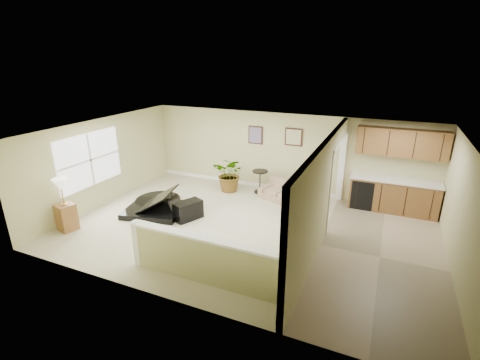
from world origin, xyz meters
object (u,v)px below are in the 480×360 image
at_px(lamp_stand, 65,209).
at_px(loveseat, 283,191).
at_px(piano, 156,190).
at_px(small_plant, 318,201).
at_px(piano_bench, 188,210).
at_px(palm_plant, 231,174).
at_px(accent_table, 260,179).

bearing_deg(lamp_stand, loveseat, 42.59).
xyz_separation_m(piano, small_plant, (4.17, 1.89, -0.35)).
distance_m(piano_bench, small_plant, 3.66).
relative_size(piano, palm_plant, 1.76).
relative_size(accent_table, palm_plant, 0.63).
relative_size(loveseat, small_plant, 2.60).
xyz_separation_m(accent_table, small_plant, (1.98, -0.56, -0.21)).
distance_m(loveseat, palm_plant, 1.78).
relative_size(piano_bench, accent_table, 1.03).
xyz_separation_m(palm_plant, small_plant, (2.88, -0.30, -0.31)).
xyz_separation_m(loveseat, palm_plant, (-1.76, 0.00, 0.28)).
distance_m(piano, accent_table, 3.29).
relative_size(piano, small_plant, 3.40).
bearing_deg(piano_bench, palm_plant, 85.69).
height_order(palm_plant, small_plant, palm_plant).
distance_m(piano, small_plant, 4.59).
bearing_deg(loveseat, palm_plant, -161.34).
bearing_deg(loveseat, small_plant, 3.75).
xyz_separation_m(loveseat, accent_table, (-0.85, 0.26, 0.18)).
bearing_deg(piano, lamp_stand, -139.00).
bearing_deg(loveseat, piano_bench, -111.14).
bearing_deg(piano_bench, loveseat, 50.11).
bearing_deg(palm_plant, piano_bench, -94.31).
height_order(piano, piano_bench, piano).
bearing_deg(piano_bench, accent_table, 67.18).
bearing_deg(loveseat, piano, -125.49).
relative_size(piano_bench, palm_plant, 0.65).
height_order(piano_bench, lamp_stand, lamp_stand).
height_order(palm_plant, lamp_stand, lamp_stand).
distance_m(palm_plant, small_plant, 2.92).
bearing_deg(loveseat, lamp_stand, -118.66).
xyz_separation_m(piano_bench, palm_plant, (0.17, 2.31, 0.32)).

